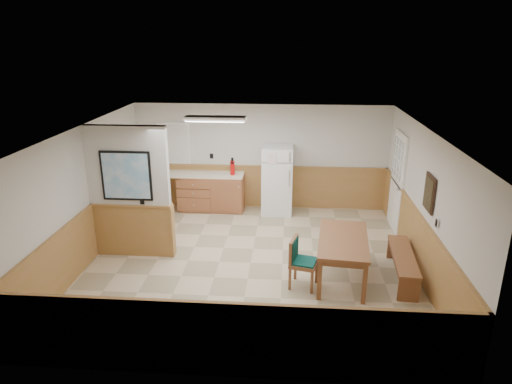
# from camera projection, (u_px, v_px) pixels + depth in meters

# --- Properties ---
(ground) EXTENTS (6.00, 6.00, 0.00)m
(ground) POSITION_uv_depth(u_px,v_px,m) (251.00, 263.00, 8.45)
(ground) COLOR beige
(ground) RESTS_ON ground
(ceiling) EXTENTS (6.00, 6.00, 0.02)m
(ceiling) POSITION_uv_depth(u_px,v_px,m) (250.00, 129.00, 7.64)
(ceiling) COLOR silver
(ceiling) RESTS_ON back_wall
(back_wall) EXTENTS (6.00, 0.02, 2.50)m
(back_wall) POSITION_uv_depth(u_px,v_px,m) (261.00, 157.00, 10.87)
(back_wall) COLOR silver
(back_wall) RESTS_ON ground
(right_wall) EXTENTS (0.02, 6.00, 2.50)m
(right_wall) POSITION_uv_depth(u_px,v_px,m) (424.00, 204.00, 7.83)
(right_wall) COLOR silver
(right_wall) RESTS_ON ground
(left_wall) EXTENTS (0.02, 6.00, 2.50)m
(left_wall) POSITION_uv_depth(u_px,v_px,m) (86.00, 195.00, 8.26)
(left_wall) COLOR silver
(left_wall) RESTS_ON ground
(wainscot_back) EXTENTS (6.00, 0.04, 1.00)m
(wainscot_back) POSITION_uv_depth(u_px,v_px,m) (261.00, 187.00, 11.10)
(wainscot_back) COLOR #A96F43
(wainscot_back) RESTS_ON ground
(wainscot_right) EXTENTS (0.04, 6.00, 1.00)m
(wainscot_right) POSITION_uv_depth(u_px,v_px,m) (418.00, 244.00, 8.07)
(wainscot_right) COLOR #A96F43
(wainscot_right) RESTS_ON ground
(wainscot_left) EXTENTS (0.04, 6.00, 1.00)m
(wainscot_left) POSITION_uv_depth(u_px,v_px,m) (92.00, 233.00, 8.50)
(wainscot_left) COLOR #A96F43
(wainscot_left) RESTS_ON ground
(partition_wall) EXTENTS (1.50, 0.20, 2.50)m
(partition_wall) POSITION_uv_depth(u_px,v_px,m) (130.00, 194.00, 8.39)
(partition_wall) COLOR silver
(partition_wall) RESTS_ON ground
(kitchen_counter) EXTENTS (2.20, 0.61, 1.00)m
(kitchen_counter) POSITION_uv_depth(u_px,v_px,m) (210.00, 191.00, 10.91)
(kitchen_counter) COLOR brown
(kitchen_counter) RESTS_ON ground
(exterior_door) EXTENTS (0.07, 1.02, 2.15)m
(exterior_door) POSITION_uv_depth(u_px,v_px,m) (397.00, 182.00, 9.69)
(exterior_door) COLOR white
(exterior_door) RESTS_ON ground
(kitchen_window) EXTENTS (0.80, 0.04, 1.00)m
(kitchen_window) POSITION_uv_depth(u_px,v_px,m) (174.00, 143.00, 10.90)
(kitchen_window) COLOR white
(kitchen_window) RESTS_ON back_wall
(wall_painting) EXTENTS (0.04, 0.50, 0.60)m
(wall_painting) POSITION_uv_depth(u_px,v_px,m) (429.00, 193.00, 7.45)
(wall_painting) COLOR black
(wall_painting) RESTS_ON right_wall
(fluorescent_fixture) EXTENTS (1.20, 0.30, 0.09)m
(fluorescent_fixture) POSITION_uv_depth(u_px,v_px,m) (215.00, 119.00, 8.94)
(fluorescent_fixture) COLOR white
(fluorescent_fixture) RESTS_ON ceiling
(refrigerator) EXTENTS (0.70, 0.72, 1.60)m
(refrigerator) POSITION_uv_depth(u_px,v_px,m) (277.00, 180.00, 10.64)
(refrigerator) COLOR white
(refrigerator) RESTS_ON ground
(dining_table) EXTENTS (0.97, 1.70, 0.75)m
(dining_table) POSITION_uv_depth(u_px,v_px,m) (343.00, 244.00, 7.71)
(dining_table) COLOR brown
(dining_table) RESTS_ON ground
(dining_bench) EXTENTS (0.48, 1.62, 0.45)m
(dining_bench) POSITION_uv_depth(u_px,v_px,m) (403.00, 260.00, 7.82)
(dining_bench) COLOR brown
(dining_bench) RESTS_ON ground
(dining_chair) EXTENTS (0.68, 0.54, 0.85)m
(dining_chair) POSITION_uv_depth(u_px,v_px,m) (299.00, 259.00, 7.53)
(dining_chair) COLOR brown
(dining_chair) RESTS_ON ground
(fire_extinguisher) EXTENTS (0.11, 0.11, 0.41)m
(fire_extinguisher) POSITION_uv_depth(u_px,v_px,m) (232.00, 167.00, 10.63)
(fire_extinguisher) COLOR red
(fire_extinguisher) RESTS_ON kitchen_counter
(soap_bottle) EXTENTS (0.08, 0.08, 0.20)m
(soap_bottle) POSITION_uv_depth(u_px,v_px,m) (168.00, 169.00, 10.79)
(soap_bottle) COLOR #188630
(soap_bottle) RESTS_ON kitchen_counter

